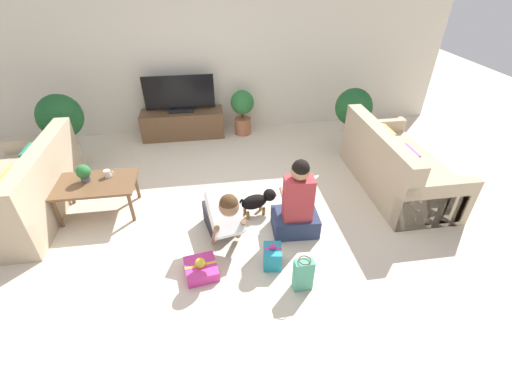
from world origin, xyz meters
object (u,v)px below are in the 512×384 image
at_px(sofa_left, 26,192).
at_px(gift_box_b, 272,256).
at_px(coffee_table, 95,186).
at_px(sofa_right, 395,167).
at_px(person_sitting, 297,206).
at_px(mug, 108,174).
at_px(potted_plant_corner_left, 61,119).
at_px(gift_box_a, 201,268).
at_px(tv, 179,96).
at_px(gift_bag_a, 303,274).
at_px(tv_console, 183,124).
at_px(potted_plant_corner_right, 353,109).
at_px(person_kneeling, 223,215).
at_px(dog, 258,200).
at_px(tabletop_plant, 84,173).
at_px(potted_plant_back_right, 242,109).

relative_size(sofa_left, gift_box_b, 6.48).
bearing_deg(gift_box_b, coffee_table, 148.39).
height_order(sofa_right, person_sitting, person_sitting).
distance_m(person_sitting, mug, 2.36).
xyz_separation_m(potted_plant_corner_left, gift_box_a, (1.95, -2.64, -0.64)).
relative_size(tv, gift_bag_a, 3.08).
bearing_deg(sofa_left, gift_bag_a, 61.40).
xyz_separation_m(sofa_right, mug, (-3.77, 0.11, 0.17)).
relative_size(potted_plant_corner_left, mug, 8.92).
xyz_separation_m(tv_console, potted_plant_corner_right, (2.78, -0.79, 0.42)).
height_order(coffee_table, gift_bag_a, coffee_table).
bearing_deg(gift_box_b, mug, 143.94).
height_order(gift_box_a, gift_box_b, gift_box_b).
bearing_deg(mug, potted_plant_corner_right, 17.99).
height_order(coffee_table, tv, tv).
xyz_separation_m(sofa_right, gift_box_b, (-1.94, -1.22, -0.19)).
height_order(sofa_right, potted_plant_corner_left, potted_plant_corner_left).
bearing_deg(coffee_table, person_kneeling, -26.34).
bearing_deg(dog, person_sitting, -151.73).
height_order(potted_plant_corner_right, dog, potted_plant_corner_right).
relative_size(tv_console, person_kneeling, 1.71).
distance_m(person_sitting, tabletop_plant, 2.57).
distance_m(gift_box_b, mug, 2.29).
relative_size(sofa_right, dog, 3.47).
bearing_deg(gift_box_a, potted_plant_back_right, 76.02).
bearing_deg(dog, person_kneeling, 116.62).
bearing_deg(sofa_left, person_kneeling, 69.95).
height_order(potted_plant_corner_right, person_kneeling, potted_plant_corner_right).
bearing_deg(person_kneeling, sofa_right, 5.12).
relative_size(tv_console, dog, 2.62).
height_order(dog, gift_box_b, dog).
bearing_deg(sofa_right, gift_box_b, 122.25).
xyz_separation_m(sofa_left, sofa_right, (4.77, -0.11, 0.00)).
height_order(sofa_right, person_kneeling, sofa_right).
bearing_deg(mug, tv_console, 66.81).
relative_size(person_kneeling, person_sitting, 0.84).
height_order(tv, potted_plant_corner_right, tv).
bearing_deg(potted_plant_corner_left, coffee_table, -62.94).
xyz_separation_m(coffee_table, mug, (0.14, 0.12, 0.09)).
bearing_deg(person_kneeling, tv, 88.23).
bearing_deg(tv, tv_console, 0.00).
bearing_deg(gift_box_a, person_sitting, 23.97).
bearing_deg(gift_bag_a, tv, 108.65).
height_order(person_sitting, gift_bag_a, person_sitting).
bearing_deg(sofa_right, mug, 88.30).
distance_m(person_kneeling, gift_box_a, 0.63).
xyz_separation_m(tv, mug, (-0.84, -1.96, -0.25)).
distance_m(coffee_table, tabletop_plant, 0.21).
distance_m(coffee_table, potted_plant_back_right, 2.88).
bearing_deg(person_kneeling, tabletop_plant, 141.42).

